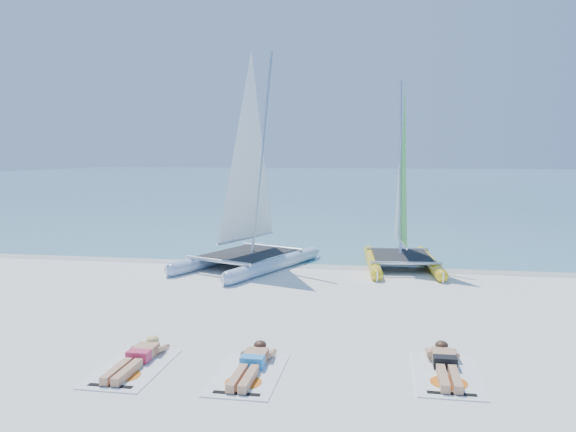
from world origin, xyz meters
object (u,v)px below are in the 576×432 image
(towel_a, at_px, (133,368))
(towel_b, at_px, (249,374))
(catamaran_yellow, at_px, (401,205))
(sunbather_c, at_px, (445,363))
(sunbather_b, at_px, (252,363))
(catamaran_blue, at_px, (249,200))
(sunbather_a, at_px, (138,357))
(towel_c, at_px, (446,374))

(towel_a, bearing_deg, towel_b, 1.93)
(catamaran_yellow, xyz_separation_m, towel_b, (-2.54, -9.35, -1.86))
(towel_a, xyz_separation_m, sunbather_c, (4.97, 0.78, 0.11))
(sunbather_b, bearing_deg, towel_a, -172.36)
(catamaran_blue, relative_size, sunbather_b, 3.96)
(towel_b, bearing_deg, catamaran_yellow, 74.79)
(catamaran_blue, xyz_separation_m, towel_a, (0.09, -8.30, -2.03))
(sunbather_c, bearing_deg, catamaran_yellow, 93.39)
(catamaran_blue, bearing_deg, catamaran_yellow, 36.16)
(catamaran_blue, relative_size, towel_b, 3.70)
(catamaran_blue, height_order, catamaran_yellow, catamaran_blue)
(towel_b, height_order, sunbather_c, sunbather_c)
(towel_a, distance_m, sunbather_a, 0.22)
(sunbather_a, relative_size, towel_b, 0.93)
(sunbather_a, distance_m, towel_b, 1.92)
(towel_c, distance_m, sunbather_c, 0.22)
(sunbather_b, xyz_separation_m, towel_c, (3.05, 0.33, -0.11))
(catamaran_yellow, bearing_deg, sunbather_b, -110.44)
(catamaran_blue, bearing_deg, sunbather_a, -67.00)
(sunbather_a, bearing_deg, catamaran_blue, 90.63)
(towel_b, bearing_deg, sunbather_b, 90.00)
(sunbather_b, distance_m, towel_c, 3.07)
(catamaran_yellow, distance_m, sunbather_a, 10.39)
(catamaran_yellow, relative_size, sunbather_b, 3.43)
(sunbather_b, bearing_deg, catamaran_yellow, 74.49)
(towel_a, bearing_deg, catamaran_blue, 90.61)
(catamaran_yellow, distance_m, towel_c, 9.04)
(catamaran_yellow, xyz_separation_m, sunbather_c, (0.51, -8.64, -1.75))
(sunbather_a, bearing_deg, sunbather_b, 1.93)
(catamaran_blue, height_order, sunbather_a, catamaran_blue)
(sunbather_a, bearing_deg, sunbather_c, 6.71)
(towel_b, bearing_deg, catamaran_blue, 103.66)
(sunbather_a, height_order, sunbather_b, same)
(towel_c, bearing_deg, sunbather_c, 90.00)
(towel_a, relative_size, towel_c, 1.00)
(sunbather_a, relative_size, sunbather_b, 1.00)
(towel_c, bearing_deg, catamaran_yellow, 93.31)
(towel_a, height_order, sunbather_a, sunbather_a)
(towel_a, relative_size, sunbather_c, 1.07)
(sunbather_b, bearing_deg, towel_b, -90.00)
(catamaran_yellow, height_order, towel_a, catamaran_yellow)
(sunbather_a, height_order, towel_b, sunbather_a)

